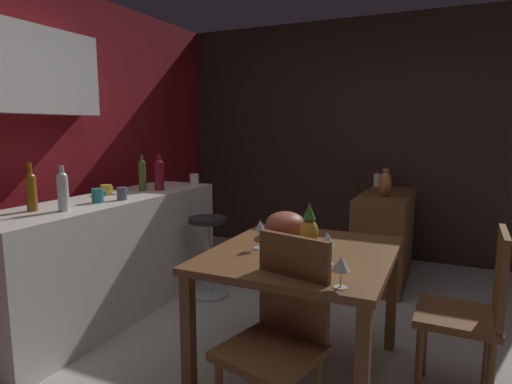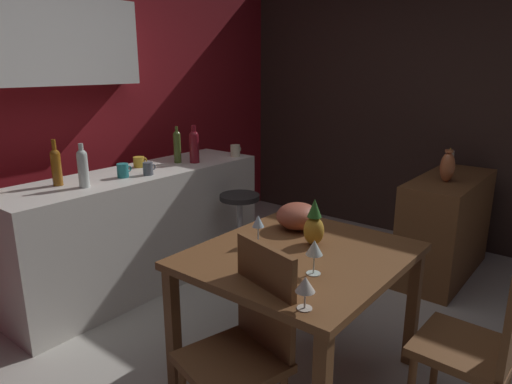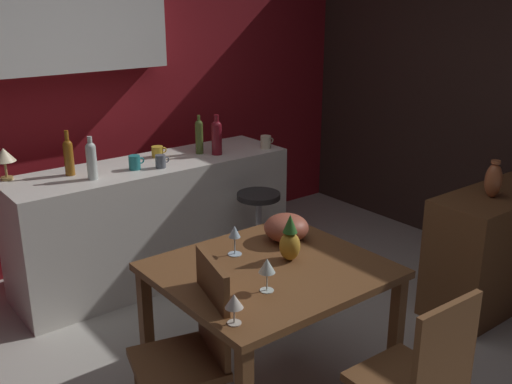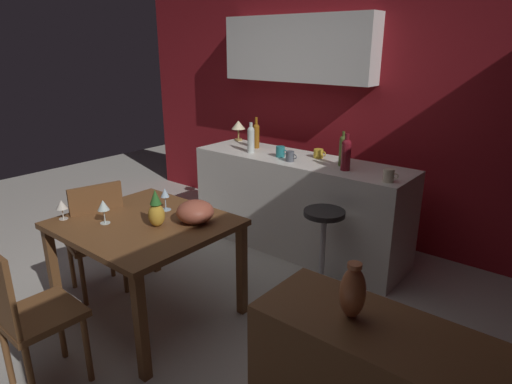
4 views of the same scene
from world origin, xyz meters
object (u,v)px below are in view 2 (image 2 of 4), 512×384
(bar_stool, at_px, (240,232))
(cup_teal, at_px, (123,170))
(wine_bottle_ruby, at_px, (194,145))
(wine_bottle_amber, at_px, (56,165))
(sideboard_cabinet, at_px, (445,226))
(cup_slate, at_px, (148,169))
(wine_glass_center, at_px, (258,223))
(fruit_bowl, at_px, (298,216))
(dining_table, at_px, (300,268))
(chair_by_doorway, at_px, (482,344))
(vase_copper, at_px, (447,167))
(cup_mustard, at_px, (139,162))
(pineapple_centerpiece, at_px, (314,225))
(chair_near_window, at_px, (245,344))
(wine_glass_right, at_px, (314,249))
(pillar_candle_tall, at_px, (450,158))
(wine_bottle_olive, at_px, (177,146))
(cup_cream, at_px, (235,151))
(wine_glass_left, at_px, (305,285))
(wine_bottle_clear, at_px, (83,167))

(bar_stool, relative_size, cup_teal, 5.89)
(wine_bottle_ruby, xyz_separation_m, wine_bottle_amber, (-1.09, 0.17, -0.01))
(sideboard_cabinet, distance_m, cup_slate, 2.41)
(wine_bottle_ruby, bearing_deg, sideboard_cabinet, -56.79)
(sideboard_cabinet, distance_m, cup_teal, 2.57)
(wine_glass_center, xyz_separation_m, fruit_bowl, (0.34, -0.03, -0.04))
(dining_table, height_order, cup_slate, cup_slate)
(chair_by_doorway, bearing_deg, cup_slate, 87.61)
(fruit_bowl, xyz_separation_m, vase_copper, (1.39, -0.43, 0.12))
(chair_by_doorway, relative_size, wine_glass_center, 5.59)
(dining_table, height_order, vase_copper, vase_copper)
(wine_glass_center, distance_m, cup_mustard, 1.55)
(fruit_bowl, bearing_deg, dining_table, -143.98)
(pineapple_centerpiece, height_order, vase_copper, vase_copper)
(chair_by_doorway, bearing_deg, chair_near_window, 127.60)
(wine_glass_right, distance_m, pillar_candle_tall, 2.49)
(pineapple_centerpiece, xyz_separation_m, wine_bottle_amber, (-0.51, 1.68, 0.19))
(wine_bottle_olive, distance_m, cup_cream, 0.55)
(wine_glass_left, distance_m, wine_glass_center, 0.70)
(wine_bottle_ruby, relative_size, cup_cream, 2.59)
(wine_bottle_ruby, xyz_separation_m, cup_teal, (-0.68, 0.02, -0.10))
(cup_slate, bearing_deg, wine_glass_center, -101.48)
(fruit_bowl, distance_m, cup_slate, 1.26)
(cup_mustard, xyz_separation_m, pillar_candle_tall, (1.99, -1.79, -0.06))
(dining_table, distance_m, chair_by_doorway, 0.90)
(pineapple_centerpiece, relative_size, cup_mustard, 2.08)
(wine_glass_right, bearing_deg, wine_bottle_olive, 66.13)
(fruit_bowl, distance_m, wine_bottle_ruby, 1.39)
(wine_glass_left, height_order, wine_bottle_amber, wine_bottle_amber)
(cup_mustard, bearing_deg, wine_glass_center, -104.08)
(wine_glass_right, height_order, cup_mustard, cup_mustard)
(wine_glass_center, distance_m, cup_slate, 1.25)
(chair_by_doorway, relative_size, wine_glass_right, 5.59)
(wine_glass_right, relative_size, wine_bottle_ruby, 0.54)
(wine_bottle_ruby, height_order, cup_cream, wine_bottle_ruby)
(cup_mustard, bearing_deg, wine_bottle_clear, -159.52)
(sideboard_cabinet, xyz_separation_m, chair_by_doorway, (-1.74, -0.67, 0.10))
(wine_glass_right, relative_size, cup_mustard, 1.36)
(wine_bottle_ruby, height_order, pillar_candle_tall, wine_bottle_ruby)
(wine_bottle_amber, bearing_deg, wine_bottle_olive, -3.73)
(wine_glass_right, xyz_separation_m, cup_slate, (0.37, 1.65, 0.08))
(chair_by_doorway, distance_m, wine_glass_right, 0.82)
(wine_glass_center, distance_m, fruit_bowl, 0.35)
(wine_glass_center, bearing_deg, chair_near_window, -147.22)
(dining_table, relative_size, cup_teal, 9.52)
(wine_bottle_ruby, distance_m, pillar_candle_tall, 2.24)
(bar_stool, distance_m, wine_bottle_ruby, 0.81)
(pineapple_centerpiece, distance_m, wine_bottle_amber, 1.77)
(bar_stool, relative_size, pineapple_centerpiece, 2.68)
(dining_table, bearing_deg, cup_mustard, 79.46)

